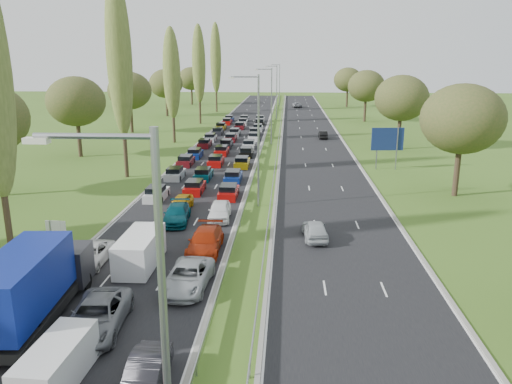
# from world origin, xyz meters

# --- Properties ---
(ground) EXTENTS (260.00, 260.00, 0.00)m
(ground) POSITION_xyz_m (4.50, 80.00, 0.00)
(ground) COLOR #3C581B
(ground) RESTS_ON ground
(near_carriageway) EXTENTS (10.50, 215.00, 0.04)m
(near_carriageway) POSITION_xyz_m (-2.25, 82.50, 0.00)
(near_carriageway) COLOR black
(near_carriageway) RESTS_ON ground
(far_carriageway) EXTENTS (10.50, 215.00, 0.04)m
(far_carriageway) POSITION_xyz_m (11.25, 82.50, 0.00)
(far_carriageway) COLOR black
(far_carriageway) RESTS_ON ground
(central_reservation) EXTENTS (2.36, 215.00, 0.32)m
(central_reservation) POSITION_xyz_m (4.50, 82.50, 0.55)
(central_reservation) COLOR gray
(central_reservation) RESTS_ON ground
(lamp_columns) EXTENTS (0.18, 140.18, 12.00)m
(lamp_columns) POSITION_xyz_m (4.50, 78.00, 6.00)
(lamp_columns) COLOR gray
(lamp_columns) RESTS_ON ground
(poplar_row) EXTENTS (2.80, 127.80, 22.44)m
(poplar_row) POSITION_xyz_m (-11.50, 68.17, 12.39)
(poplar_row) COLOR #2D2116
(poplar_row) RESTS_ON ground
(woodland_left) EXTENTS (8.00, 166.00, 11.10)m
(woodland_left) POSITION_xyz_m (-22.00, 62.63, 7.68)
(woodland_left) COLOR #2D2116
(woodland_left) RESTS_ON ground
(woodland_right) EXTENTS (8.00, 153.00, 11.10)m
(woodland_right) POSITION_xyz_m (24.00, 66.67, 7.68)
(woodland_right) COLOR #2D2116
(woodland_right) RESTS_ON ground
(traffic_queue_fill) EXTENTS (9.12, 67.69, 0.80)m
(traffic_queue_fill) POSITION_xyz_m (-2.25, 77.62, 0.44)
(traffic_queue_fill) COLOR silver
(traffic_queue_fill) RESTS_ON ground
(near_car_2) EXTENTS (2.28, 4.82, 1.33)m
(near_car_2) POSITION_xyz_m (-5.89, 28.60, 0.69)
(near_car_2) COLOR silver
(near_car_2) RESTS_ON near_carriageway
(near_car_6) EXTENTS (3.02, 5.88, 1.59)m
(near_car_6) POSITION_xyz_m (-2.31, 20.40, 0.81)
(near_car_6) COLOR slate
(near_car_6) RESTS_ON near_carriageway
(near_car_7) EXTENTS (2.45, 5.17, 1.45)m
(near_car_7) POSITION_xyz_m (-2.05, 37.75, 0.75)
(near_car_7) COLOR #053F4B
(near_car_7) RESTS_ON near_carriageway
(near_car_8) EXTENTS (1.83, 4.07, 1.36)m
(near_car_8) POSITION_xyz_m (-2.42, 41.38, 0.70)
(near_car_8) COLOR #B3830B
(near_car_8) RESTS_ON near_carriageway
(near_car_9) EXTENTS (1.52, 4.19, 1.37)m
(near_car_9) POSITION_xyz_m (1.42, 16.01, 0.71)
(near_car_9) COLOR black
(near_car_9) RESTS_ON near_carriageway
(near_car_10) EXTENTS (2.73, 5.43, 1.48)m
(near_car_10) POSITION_xyz_m (1.32, 25.46, 0.76)
(near_car_10) COLOR #9FA4A8
(near_car_10) RESTS_ON near_carriageway
(near_car_11) EXTENTS (2.23, 5.46, 1.58)m
(near_car_11) POSITION_xyz_m (1.42, 31.30, 0.81)
(near_car_11) COLOR #9F2509
(near_car_11) RESTS_ON near_carriageway
(near_car_12) EXTENTS (2.03, 4.58, 1.53)m
(near_car_12) POSITION_xyz_m (1.43, 38.80, 0.79)
(near_car_12) COLOR white
(near_car_12) RESTS_ON near_carriageway
(far_car_0) EXTENTS (2.03, 4.40, 1.46)m
(far_car_0) POSITION_xyz_m (9.32, 34.50, 0.75)
(far_car_0) COLOR #ACB1B6
(far_car_0) RESTS_ON far_carriageway
(far_car_1) EXTENTS (1.48, 4.01, 1.31)m
(far_car_1) POSITION_xyz_m (13.20, 84.72, 0.68)
(far_car_1) COLOR black
(far_car_1) RESTS_ON far_carriageway
(far_car_2) EXTENTS (2.90, 5.58, 1.50)m
(far_car_2) POSITION_xyz_m (9.63, 142.65, 0.77)
(far_car_2) COLOR gray
(far_car_2) RESTS_ON far_carriageway
(blue_lorry) EXTENTS (2.67, 9.61, 4.06)m
(blue_lorry) POSITION_xyz_m (-5.82, 21.08, 2.09)
(blue_lorry) COLOR black
(blue_lorry) RESTS_ON near_carriageway
(white_van_front) EXTENTS (1.80, 4.59, 1.85)m
(white_van_front) POSITION_xyz_m (-2.35, 16.29, 0.95)
(white_van_front) COLOR silver
(white_van_front) RESTS_ON near_carriageway
(white_van_rear) EXTENTS (2.15, 5.48, 2.20)m
(white_van_rear) POSITION_xyz_m (-2.44, 28.74, 1.13)
(white_van_rear) COLOR white
(white_van_rear) RESTS_ON near_carriageway
(info_sign) EXTENTS (1.50, 0.20, 2.10)m
(info_sign) POSITION_xyz_m (-9.40, 31.32, 1.37)
(info_sign) COLOR gray
(info_sign) RESTS_ON ground
(direction_sign) EXTENTS (3.99, 0.48, 5.20)m
(direction_sign) POSITION_xyz_m (19.40, 60.11, 3.57)
(direction_sign) COLOR gray
(direction_sign) RESTS_ON ground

